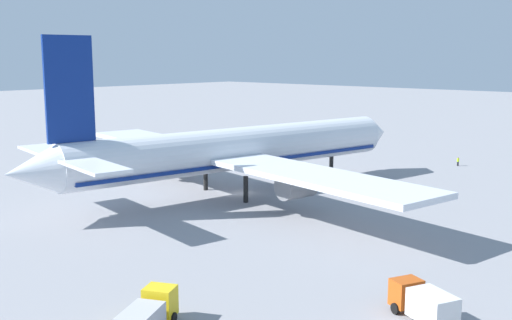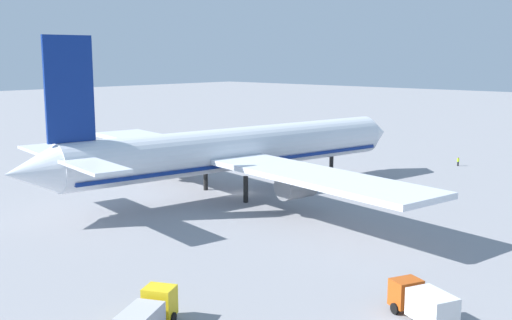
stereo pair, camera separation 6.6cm
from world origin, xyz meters
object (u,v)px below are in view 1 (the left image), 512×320
(airliner, at_px, (232,150))
(ground_worker_2, at_px, (458,162))
(service_truck_4, at_px, (148,314))
(service_truck_0, at_px, (423,302))

(airliner, distance_m, ground_worker_2, 48.42)
(service_truck_4, bearing_deg, airliner, 36.77)
(ground_worker_2, bearing_deg, service_truck_0, -157.86)
(airliner, distance_m, service_truck_4, 46.80)
(service_truck_0, height_order, service_truck_4, service_truck_4)
(service_truck_4, bearing_deg, service_truck_0, -41.96)
(service_truck_0, distance_m, ground_worker_2, 72.79)
(service_truck_0, xyz_separation_m, ground_worker_2, (67.43, 27.43, -0.67))
(service_truck_4, relative_size, ground_worker_2, 4.04)
(airliner, height_order, ground_worker_2, airliner)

